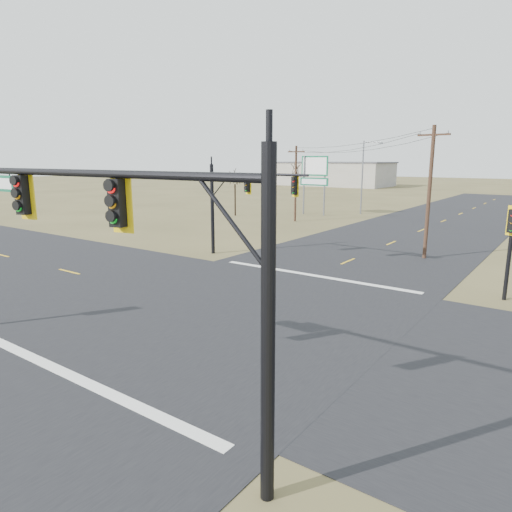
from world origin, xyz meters
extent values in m
plane|color=brown|center=(0.00, 0.00, 0.00)|extent=(320.00, 320.00, 0.00)
cube|color=black|center=(0.00, 0.00, 0.01)|extent=(160.00, 14.00, 0.02)
cube|color=black|center=(0.00, 0.00, 0.01)|extent=(14.00, 160.00, 0.02)
cube|color=silver|center=(0.00, -7.50, 0.03)|extent=(12.00, 0.40, 0.01)
cube|color=silver|center=(0.00, 7.50, 0.03)|extent=(12.00, 0.40, 0.01)
cylinder|color=black|center=(7.50, -8.19, 3.35)|extent=(0.27, 0.27, 6.70)
cylinder|color=black|center=(2.71, -8.19, 6.10)|extent=(9.58, 0.17, 0.17)
cylinder|color=black|center=(-8.78, 9.00, 3.05)|extent=(0.24, 0.24, 6.10)
cylinder|color=black|center=(-5.07, 9.00, 5.50)|extent=(7.41, 0.16, 0.16)
cube|color=#0C5638|center=(-0.98, 9.00, 5.15)|extent=(1.80, 0.05, 0.45)
cylinder|color=black|center=(9.34, 8.75, 2.12)|extent=(0.18, 0.18, 4.24)
cylinder|color=#42291C|center=(3.68, 15.87, 4.26)|extent=(0.25, 0.25, 8.52)
cube|color=#42291C|center=(3.68, 15.87, 7.92)|extent=(2.08, 0.41, 0.12)
cylinder|color=#42291C|center=(-12.80, 26.82, 3.89)|extent=(0.22, 0.22, 7.78)
cube|color=#42291C|center=(-12.80, 26.82, 7.18)|extent=(1.90, 0.21, 0.12)
cylinder|color=slate|center=(-15.35, 33.03, 3.40)|extent=(0.18, 0.18, 6.80)
cylinder|color=slate|center=(-12.63, 33.03, 3.40)|extent=(0.18, 0.18, 6.80)
cube|color=#0C5638|center=(-13.99, 33.03, 5.67)|extent=(3.62, 0.45, 2.27)
cylinder|color=slate|center=(-9.68, 36.78, 4.26)|extent=(0.17, 0.17, 8.52)
cylinder|color=slate|center=(-8.65, 36.78, 8.32)|extent=(2.04, 0.10, 0.10)
cube|color=slate|center=(-7.63, 36.78, 8.22)|extent=(0.51, 0.34, 0.15)
cylinder|color=black|center=(-20.95, 26.96, 1.82)|extent=(0.18, 0.18, 3.64)
cylinder|color=black|center=(-21.27, 40.99, 2.14)|extent=(0.20, 0.20, 4.28)
cube|color=#ADA69A|center=(-40.00, 90.00, 2.75)|extent=(28.00, 14.00, 5.50)
camera|label=1|loc=(11.80, -14.56, 6.42)|focal=32.00mm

